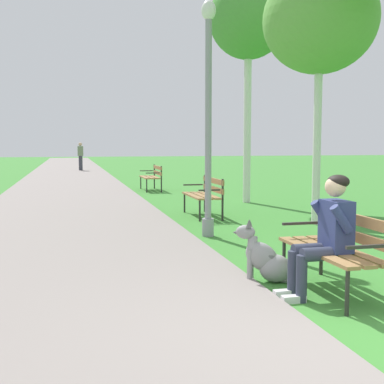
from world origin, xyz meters
TOP-DOWN VIEW (x-y plane):
  - ground_plane at (0.00, 0.00)m, footprint 120.00×120.00m
  - paved_path at (-2.23, 24.00)m, footprint 4.03×60.00m
  - park_bench_near at (0.51, 1.24)m, footprint 0.55×1.50m
  - park_bench_mid at (0.62, 6.98)m, footprint 0.55×1.50m
  - park_bench_far at (0.49, 13.22)m, footprint 0.55×1.50m
  - person_seated_on_near_bench at (0.30, 1.13)m, footprint 0.74×0.49m
  - dog_grey at (-0.07, 1.80)m, footprint 0.76×0.50m
  - lamp_post_near at (0.05, 4.68)m, footprint 0.24×0.24m
  - birch_tree_third at (2.43, 5.43)m, footprint 2.13×2.23m
  - birch_tree_fourth at (2.39, 9.21)m, footprint 2.05×1.98m
  - pedestrian_distant at (-1.58, 26.39)m, footprint 0.32×0.22m

SIDE VIEW (x-z plane):
  - ground_plane at x=0.00m, z-range 0.00..0.00m
  - paved_path at x=-2.23m, z-range 0.00..0.04m
  - dog_grey at x=-0.07m, z-range -0.09..0.61m
  - park_bench_near at x=0.51m, z-range 0.09..0.94m
  - park_bench_mid at x=0.62m, z-range 0.09..0.94m
  - park_bench_far at x=0.49m, z-range 0.09..0.94m
  - person_seated_on_near_bench at x=0.30m, z-range 0.06..1.31m
  - pedestrian_distant at x=-1.58m, z-range 0.02..1.67m
  - lamp_post_near at x=0.05m, z-range 0.07..3.95m
  - birch_tree_third at x=2.43m, z-range 1.42..6.32m
  - birch_tree_fourth at x=2.39m, z-range 1.83..7.69m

